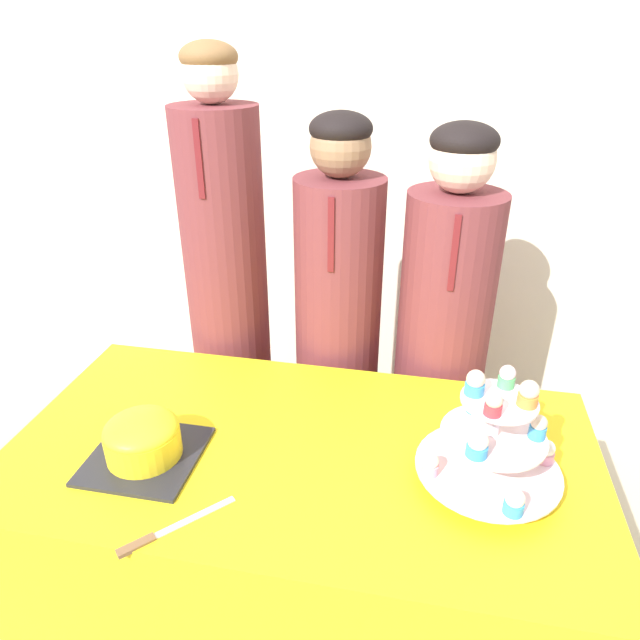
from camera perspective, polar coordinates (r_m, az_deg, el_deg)
wall_back at (r=2.34m, az=4.95°, el=19.55°), size 9.00×0.06×2.70m
table at (r=1.72m, az=-1.66°, el=-21.78°), size 1.47×0.76×0.72m
round_cake at (r=1.47m, az=-17.32°, el=-11.28°), size 0.26×0.26×0.12m
cake_knife at (r=1.31m, az=-15.85°, el=-19.96°), size 0.19×0.20×0.01m
cupcake_stand at (r=1.34m, az=16.85°, el=-11.20°), size 0.33×0.33×0.29m
student_0 at (r=1.99m, az=-9.02°, el=0.61°), size 0.27×0.28×1.63m
student_1 at (r=1.94m, az=1.75°, el=-2.62°), size 0.28×0.29×1.46m
student_2 at (r=1.93m, az=11.89°, el=-3.83°), size 0.29×0.30×1.44m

